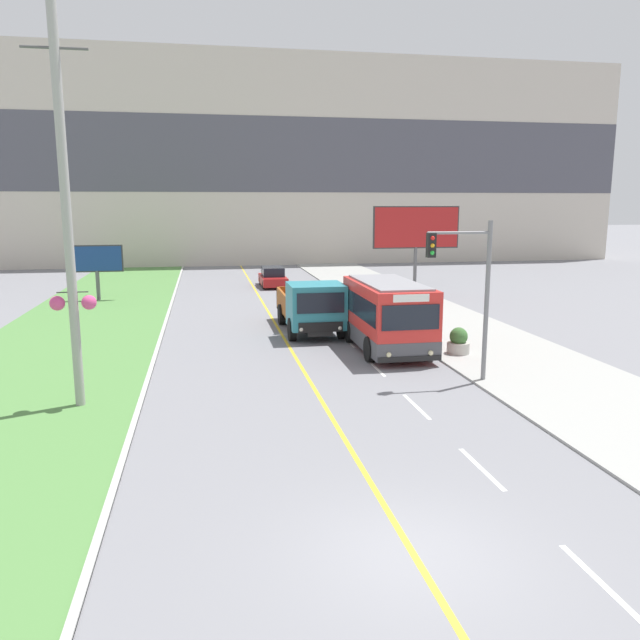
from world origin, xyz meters
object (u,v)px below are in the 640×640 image
object	(u,v)px
billboard_large	(416,229)
planter_round_near	(458,342)
city_bus	(388,316)
car_distant	(273,277)
billboard_small	(96,261)
dump_truck	(313,308)
traffic_light_mast	(469,281)
utility_pole_near	(67,224)
planter_round_second	(427,324)

from	to	relation	value
billboard_large	planter_round_near	world-z (taller)	billboard_large
city_bus	planter_round_near	world-z (taller)	city_bus
city_bus	car_distant	size ratio (longest dim) A/B	1.39
car_distant	planter_round_near	distance (m)	23.18
billboard_large	billboard_small	bearing A→B (deg)	179.98
dump_truck	traffic_light_mast	distance (m)	9.88
billboard_small	planter_round_near	bearing A→B (deg)	-46.86
traffic_light_mast	billboard_large	world-z (taller)	billboard_large
utility_pole_near	billboard_small	xyz separation A→B (m)	(-2.84, 21.89, -2.98)
dump_truck	billboard_large	bearing A→B (deg)	53.66
utility_pole_near	billboard_small	size ratio (longest dim) A/B	3.34
billboard_small	car_distant	bearing A→B (deg)	21.86
car_distant	traffic_light_mast	world-z (taller)	traffic_light_mast
city_bus	dump_truck	bearing A→B (deg)	123.68
billboard_large	billboard_small	size ratio (longest dim) A/B	1.73
utility_pole_near	billboard_small	bearing A→B (deg)	97.40
planter_round_near	planter_round_second	size ratio (longest dim) A/B	1.03
city_bus	billboard_large	distance (m)	18.24
billboard_small	city_bus	bearing A→B (deg)	-49.58
utility_pole_near	planter_round_near	bearing A→B (deg)	15.87
car_distant	planter_round_near	world-z (taller)	car_distant
city_bus	dump_truck	world-z (taller)	city_bus
city_bus	utility_pole_near	bearing A→B (deg)	-155.14
car_distant	utility_pole_near	distance (m)	28.41
dump_truck	billboard_large	size ratio (longest dim) A/B	1.12
planter_round_near	planter_round_second	xyz separation A→B (m)	(0.15, 4.02, -0.01)
city_bus	billboard_large	size ratio (longest dim) A/B	0.98
car_distant	utility_pole_near	bearing A→B (deg)	-108.37
traffic_light_mast	planter_round_near	xyz separation A→B (m)	(1.32, 3.74, -3.00)
traffic_light_mast	billboard_large	distance (m)	22.38
planter_round_second	utility_pole_near	bearing A→B (deg)	-150.48
dump_truck	car_distant	world-z (taller)	dump_truck
billboard_large	planter_round_second	xyz separation A→B (m)	(-4.14, -13.90, -3.81)
traffic_light_mast	city_bus	bearing A→B (deg)	104.57
billboard_large	planter_round_near	size ratio (longest dim) A/B	5.65
planter_round_near	car_distant	bearing A→B (deg)	102.78
car_distant	billboard_small	world-z (taller)	billboard_small
traffic_light_mast	planter_round_second	xyz separation A→B (m)	(1.47, 7.76, -3.01)
traffic_light_mast	planter_round_second	size ratio (longest dim) A/B	5.33
traffic_light_mast	billboard_small	world-z (taller)	traffic_light_mast
car_distant	billboard_large	bearing A→B (deg)	-26.47
billboard_small	planter_round_near	xyz separation A→B (m)	(16.79, -17.92, -1.98)
car_distant	planter_round_near	xyz separation A→B (m)	(5.13, -22.60, -0.13)
city_bus	billboard_small	distance (m)	21.88
billboard_large	dump_truck	bearing A→B (deg)	-126.34
dump_truck	car_distant	size ratio (longest dim) A/B	1.58
traffic_light_mast	planter_round_near	size ratio (longest dim) A/B	5.15
car_distant	planter_round_near	bearing A→B (deg)	-77.22
utility_pole_near	planter_round_second	xyz separation A→B (m)	(14.10, 7.98, -4.97)
billboard_small	dump_truck	bearing A→B (deg)	-47.82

